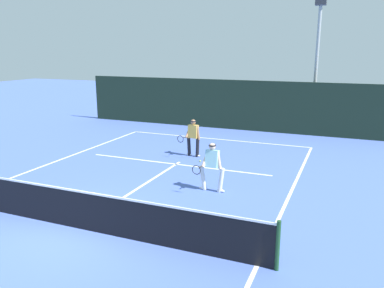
# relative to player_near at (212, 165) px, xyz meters

# --- Properties ---
(ground_plane) EXTENTS (80.00, 80.00, 0.00)m
(ground_plane) POSITION_rel_player_near_xyz_m (-2.29, -3.82, -0.86)
(ground_plane) COLOR #4A66BC
(court_line_baseline_far) EXTENTS (9.33, 0.10, 0.01)m
(court_line_baseline_far) POSITION_rel_player_near_xyz_m (-2.29, 7.06, -0.86)
(court_line_baseline_far) COLOR white
(court_line_baseline_far) RESTS_ON ground_plane
(court_line_sideline_right) EXTENTS (0.10, 21.76, 0.01)m
(court_line_sideline_right) POSITION_rel_player_near_xyz_m (2.38, -3.82, -0.86)
(court_line_sideline_right) COLOR white
(court_line_sideline_right) RESTS_ON ground_plane
(court_line_service) EXTENTS (7.60, 0.10, 0.01)m
(court_line_service) POSITION_rel_player_near_xyz_m (-2.29, 2.25, -0.86)
(court_line_service) COLOR white
(court_line_service) RESTS_ON ground_plane
(court_line_centre) EXTENTS (0.10, 6.40, 0.01)m
(court_line_centre) POSITION_rel_player_near_xyz_m (-2.29, -0.62, -0.86)
(court_line_centre) COLOR white
(court_line_centre) RESTS_ON ground_plane
(tennis_net) EXTENTS (10.23, 0.09, 1.09)m
(tennis_net) POSITION_rel_player_near_xyz_m (-2.29, -3.82, -0.33)
(tennis_net) COLOR #1E4723
(tennis_net) RESTS_ON ground_plane
(player_near) EXTENTS (0.89, 0.85, 1.57)m
(player_near) POSITION_rel_player_near_xyz_m (0.00, 0.00, 0.00)
(player_near) COLOR silver
(player_near) RESTS_ON ground_plane
(player_far) EXTENTS (0.83, 0.85, 1.58)m
(player_far) POSITION_rel_player_near_xyz_m (-2.12, 3.61, 0.00)
(player_far) COLOR black
(player_far) RESTS_ON ground_plane
(tennis_ball) EXTENTS (0.07, 0.07, 0.07)m
(tennis_ball) POSITION_rel_player_near_xyz_m (-1.54, 2.94, -0.83)
(tennis_ball) COLOR #D1E033
(tennis_ball) RESTS_ON ground_plane
(back_fence_windscreen) EXTENTS (18.25, 0.12, 2.77)m
(back_fence_windscreen) POSITION_rel_player_near_xyz_m (-2.29, 9.82, 0.53)
(back_fence_windscreen) COLOR black
(back_fence_windscreen) RESTS_ON ground_plane
(light_pole) EXTENTS (0.55, 0.44, 6.98)m
(light_pole) POSITION_rel_player_near_xyz_m (1.98, 10.95, 3.46)
(light_pole) COLOR #9EA39E
(light_pole) RESTS_ON ground_plane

